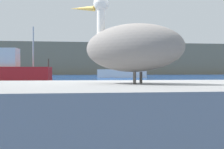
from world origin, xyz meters
TOP-DOWN VIEW (x-y plane):
  - ground_plane at (0.00, 0.00)m, footprint 260.00×260.00m
  - hillside_backdrop at (0.00, 81.64)m, footprint 140.00×14.49m
  - pier_dock at (0.02, -0.80)m, footprint 3.87×2.27m
  - pelican at (0.02, -0.80)m, footprint 1.24×1.01m
  - fishing_boat_white at (6.76, 39.57)m, footprint 7.88×3.48m
  - fishing_boat_red at (-6.44, 20.60)m, footprint 7.23×2.54m

SIDE VIEW (x-z plane):
  - ground_plane at x=0.00m, z-range 0.00..0.00m
  - pier_dock at x=0.02m, z-range 0.00..0.87m
  - fishing_boat_white at x=6.76m, z-range -1.50..3.54m
  - fishing_boat_red at x=-6.44m, z-range -1.35..3.40m
  - pelican at x=0.02m, z-range 0.78..1.71m
  - hillside_backdrop at x=0.00m, z-range 0.00..9.22m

